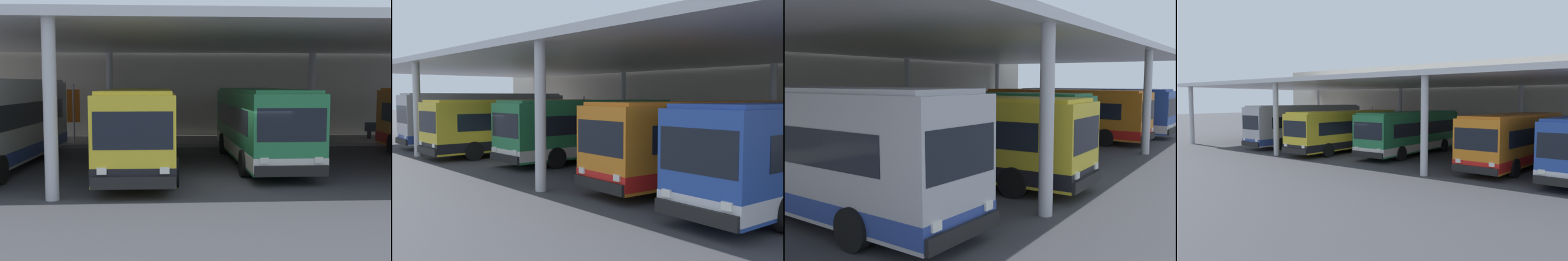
% 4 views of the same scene
% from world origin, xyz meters
% --- Properties ---
extents(ground_plane, '(200.00, 200.00, 0.00)m').
position_xyz_m(ground_plane, '(0.00, 0.00, 0.00)').
color(ground_plane, '#3D3D42').
extents(platform_kerb, '(42.00, 4.50, 0.18)m').
position_xyz_m(platform_kerb, '(0.00, 11.75, 0.09)').
color(platform_kerb, gray).
rests_on(platform_kerb, ground).
extents(station_building_facade, '(48.00, 1.60, 7.71)m').
position_xyz_m(station_building_facade, '(0.00, 15.00, 3.85)').
color(station_building_facade, beige).
rests_on(station_building_facade, ground).
extents(canopy_shelter, '(40.00, 17.00, 5.55)m').
position_xyz_m(canopy_shelter, '(0.00, 5.50, 5.31)').
color(canopy_shelter, silver).
rests_on(canopy_shelter, ground).
extents(bus_nearest_bay, '(3.16, 11.45, 3.57)m').
position_xyz_m(bus_nearest_bay, '(-9.45, 3.39, 1.84)').
color(bus_nearest_bay, '#B7B7BC').
rests_on(bus_nearest_bay, ground).
extents(bus_second_bay, '(2.75, 10.54, 3.17)m').
position_xyz_m(bus_second_bay, '(-3.80, 2.37, 1.66)').
color(bus_second_bay, yellow).
rests_on(bus_second_bay, ground).
extents(bus_middle_bay, '(2.81, 10.56, 3.17)m').
position_xyz_m(bus_middle_bay, '(1.19, 4.06, 1.66)').
color(bus_middle_bay, '#28844C').
rests_on(bus_middle_bay, ground).
extents(bench_waiting, '(1.80, 0.45, 0.92)m').
position_xyz_m(bench_waiting, '(9.84, 11.82, 0.66)').
color(bench_waiting, '#383D47').
rests_on(bench_waiting, platform_kerb).
extents(trash_bin, '(0.52, 0.52, 0.98)m').
position_xyz_m(trash_bin, '(5.85, 11.85, 0.68)').
color(trash_bin, '#33383D').
rests_on(trash_bin, platform_kerb).
extents(banner_sign, '(0.70, 0.12, 3.20)m').
position_xyz_m(banner_sign, '(-7.89, 10.94, 1.98)').
color(banner_sign, '#B2B2B7').
rests_on(banner_sign, platform_kerb).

